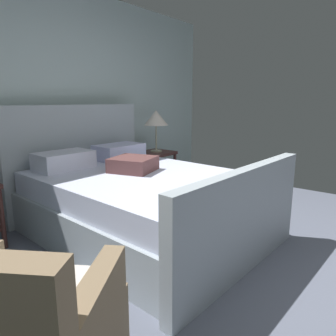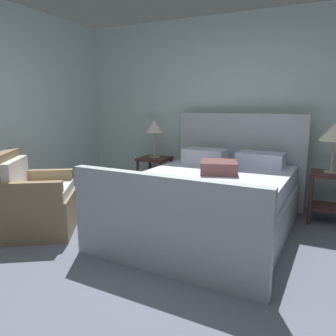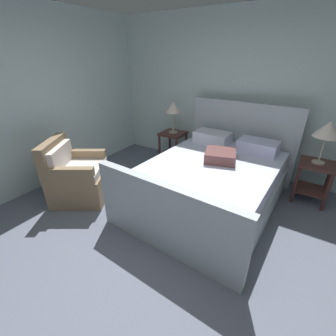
% 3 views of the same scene
% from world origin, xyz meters
% --- Properties ---
extents(ground_plane, '(5.20, 5.41, 0.02)m').
position_xyz_m(ground_plane, '(0.00, 0.00, -0.01)').
color(ground_plane, slate).
extents(wall_back, '(5.32, 0.12, 2.62)m').
position_xyz_m(wall_back, '(0.00, 2.77, 1.31)').
color(wall_back, silver).
rests_on(wall_back, ground).
extents(bed, '(1.87, 2.38, 1.27)m').
position_xyz_m(bed, '(-0.10, 1.46, 0.35)').
color(bed, '#A6B1B9').
rests_on(bed, ground).
extents(nightstand_right, '(0.44, 0.44, 0.60)m').
position_xyz_m(nightstand_right, '(1.10, 2.25, 0.40)').
color(nightstand_right, '#4A2925').
rests_on(nightstand_right, ground).
extents(table_lamp_right, '(0.34, 0.34, 0.58)m').
position_xyz_m(table_lamp_right, '(1.10, 2.25, 1.07)').
color(table_lamp_right, '#B7B293').
rests_on(table_lamp_right, nightstand_right).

